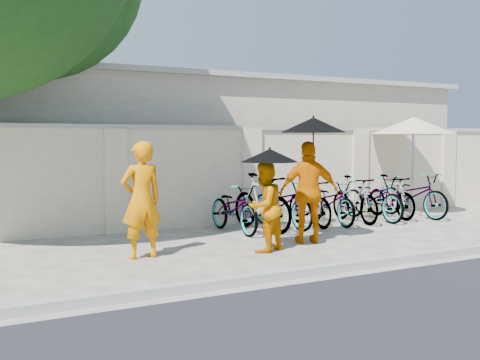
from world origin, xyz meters
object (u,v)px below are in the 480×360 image
monk_center (264,207)px  patio_umbrella (414,127)px  monk_right (309,192)px  monk_left (141,200)px

monk_center → patio_umbrella: 6.00m
monk_center → monk_right: (1.09, 0.30, 0.16)m
monk_left → monk_right: size_ratio=1.00×
monk_left → monk_center: (1.90, -0.46, -0.17)m
monk_center → patio_umbrella: (5.42, 2.17, 1.36)m
monk_center → monk_left: bearing=-37.4°
monk_right → patio_umbrella: 4.86m
monk_left → monk_center: 1.96m
monk_left → monk_center: monk_left is taller
monk_right → patio_umbrella: patio_umbrella is taller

